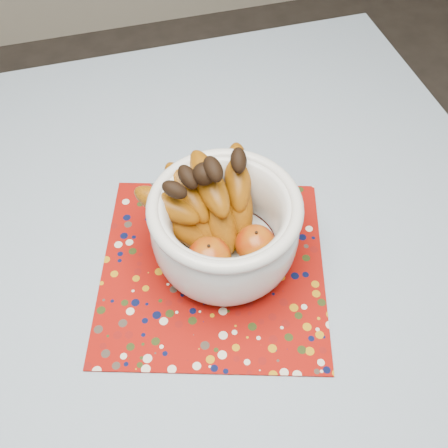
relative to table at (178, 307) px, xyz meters
name	(u,v)px	position (x,y,z in m)	size (l,w,h in m)	color
table	(178,307)	(0.00, 0.00, 0.00)	(1.20, 1.20, 0.75)	brown
tablecloth	(174,283)	(0.00, 0.00, 0.08)	(1.32, 1.32, 0.01)	slate
placemat	(213,268)	(0.07, 0.01, 0.09)	(0.37, 0.37, 0.00)	maroon
fruit_bowl	(216,219)	(0.09, 0.04, 0.18)	(0.28, 0.26, 0.20)	silver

